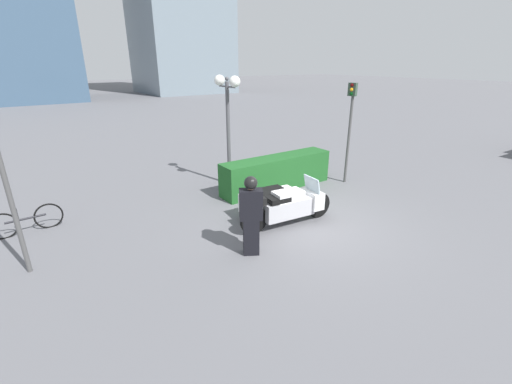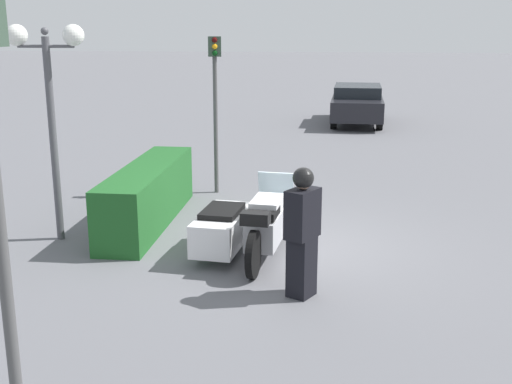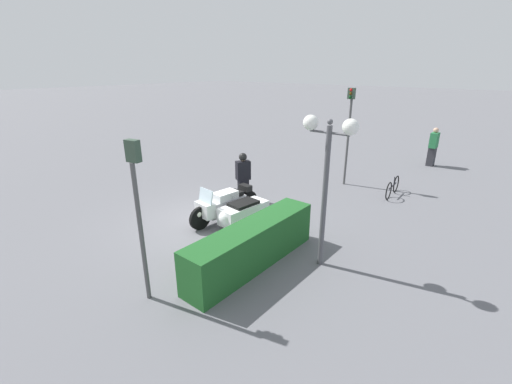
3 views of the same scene
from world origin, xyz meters
name	(u,v)px [view 3 (image 3 of 3)]	position (x,y,z in m)	size (l,w,h in m)	color
ground_plane	(208,222)	(0.00, 0.00, 0.00)	(160.00, 160.00, 0.00)	slate
police_motorcycle	(233,209)	(-0.40, 0.65, 0.48)	(2.61, 1.49, 1.17)	black
officer_rider	(243,176)	(-1.98, -0.31, 0.92)	(0.55, 0.48, 1.74)	black
hedge_bush_curbside	(253,245)	(0.98, 2.59, 0.52)	(3.88, 0.79, 1.05)	#1E5623
twin_lamp_post	(328,154)	(-0.08, 3.82, 2.71)	(0.34, 1.26, 3.50)	#4C4C51
traffic_light_near	(138,199)	(3.26, 1.74, 2.16)	(0.22, 0.28, 3.27)	#4C4C4C
traffic_light_far	(349,124)	(-5.94, 1.59, 2.43)	(0.23, 0.26, 3.74)	#4C4C4C
pedestrian_bystander	(433,147)	(-11.15, 3.56, 0.91)	(0.52, 0.32, 1.82)	#2D2D33
bicycle_parked	(392,187)	(-5.89, 3.54, 0.31)	(1.60, 0.13, 0.69)	black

